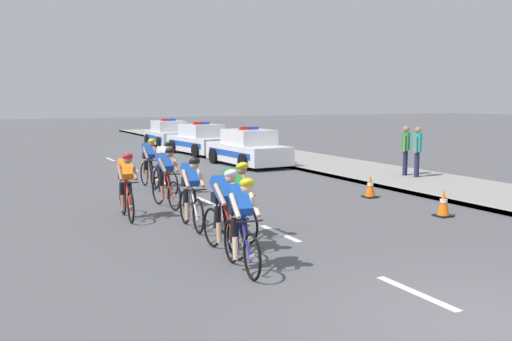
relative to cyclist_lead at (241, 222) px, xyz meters
name	(u,v)px	position (x,y,z in m)	size (l,w,h in m)	color
ground_plane	(490,325)	(1.77, -3.28, -0.79)	(160.00, 160.00, 0.00)	#56565B
sidewalk_slab	(339,166)	(9.22, 10.72, -0.73)	(3.72, 60.00, 0.12)	gray
kerb_edge	(301,169)	(7.44, 10.72, -0.72)	(0.16, 60.00, 0.13)	#9E9E99
lane_markings_centre	(207,202)	(1.77, 5.99, -0.78)	(0.14, 25.60, 0.01)	white
cyclist_lead	(241,222)	(0.00, 0.00, 0.00)	(0.45, 1.72, 1.56)	black
cyclist_second	(224,209)	(0.18, 1.10, 0.00)	(0.43, 1.72, 1.56)	black
cyclist_third	(236,199)	(0.80, 2.00, 0.00)	(0.44, 1.72, 1.56)	black
cyclist_fourth	(191,192)	(0.31, 3.17, 0.00)	(0.43, 1.72, 1.56)	black
cyclist_fifth	(126,185)	(-0.66, 4.75, 0.00)	(0.44, 1.72, 1.56)	black
cyclist_sixth	(166,176)	(0.56, 5.69, 0.00)	(0.45, 1.72, 1.56)	black
cyclist_seventh	(165,167)	(1.15, 7.66, 0.00)	(0.45, 1.72, 1.56)	black
cyclist_eighth	(149,162)	(1.07, 9.02, 0.00)	(0.43, 1.72, 1.56)	black
police_car_nearest	(248,149)	(6.31, 13.04, -0.11)	(2.14, 4.47, 1.59)	white
police_car_second	(201,140)	(6.31, 18.45, -0.11)	(2.28, 4.53, 1.59)	silver
police_car_third	(168,135)	(6.31, 23.68, -0.11)	(2.11, 4.45, 1.59)	silver
traffic_cone_mid	(444,203)	(5.97, 1.79, -0.48)	(0.36, 0.36, 0.64)	black
traffic_cone_far	(370,186)	(6.05, 4.62, -0.48)	(0.36, 0.36, 0.64)	black
spectator_closest	(417,148)	(9.52, 6.65, 0.30)	(0.47, 0.39, 1.68)	#23284C
spectator_middle	(406,147)	(9.47, 7.18, 0.30)	(0.46, 0.39, 1.68)	#23284C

